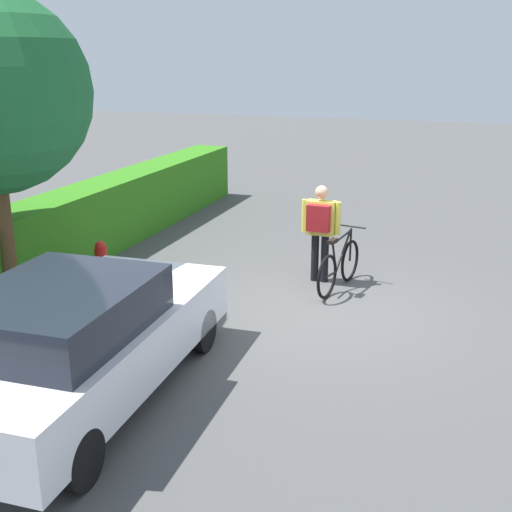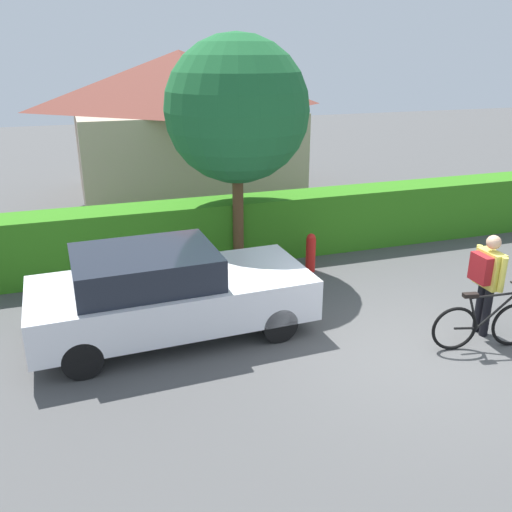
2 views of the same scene
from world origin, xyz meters
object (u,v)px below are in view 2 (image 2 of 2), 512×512
(person_rider, at_px, (487,275))
(fire_hydrant, at_px, (311,252))
(bicycle, at_px, (485,324))
(parked_car_near, at_px, (167,291))
(tree_kerbside, at_px, (237,110))

(person_rider, distance_m, fire_hydrant, 3.67)
(bicycle, height_order, person_rider, person_rider)
(person_rider, bearing_deg, parked_car_near, 161.65)
(person_rider, relative_size, tree_kerbside, 0.36)
(person_rider, height_order, fire_hydrant, person_rider)
(tree_kerbside, bearing_deg, bicycle, -59.95)
(fire_hydrant, bearing_deg, person_rider, -65.67)
(parked_car_near, bearing_deg, tree_kerbside, 51.96)
(bicycle, relative_size, fire_hydrant, 2.04)
(tree_kerbside, distance_m, fire_hydrant, 3.17)
(parked_car_near, height_order, tree_kerbside, tree_kerbside)
(bicycle, relative_size, person_rider, 1.00)
(bicycle, bearing_deg, tree_kerbside, 120.05)
(bicycle, relative_size, tree_kerbside, 0.36)
(bicycle, xyz_separation_m, fire_hydrant, (-1.23, 3.69, 0.02))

